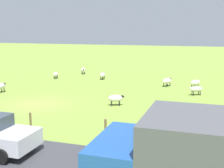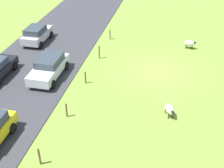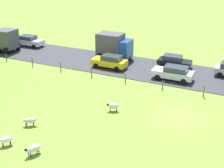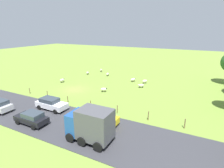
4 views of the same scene
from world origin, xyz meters
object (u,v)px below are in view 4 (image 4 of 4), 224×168
object	(u,v)px
sheep_2	(141,85)
truck_0	(91,124)
car_3	(99,117)
sheep_1	(88,73)
sheep_6	(101,70)
sheep_7	(145,81)
sheep_4	(108,74)
sheep_5	(62,80)
car_2	(51,103)
sheep_3	(104,89)
car_4	(32,118)
sheep_0	(133,79)

from	to	relation	value
sheep_2	truck_0	bearing A→B (deg)	2.85
car_3	sheep_1	bearing A→B (deg)	-142.41
sheep_6	sheep_7	xyz separation A→B (m)	(4.99, 13.42, 0.03)
sheep_4	sheep_5	size ratio (longest dim) A/B	1.10
car_3	sheep_5	bearing A→B (deg)	-125.60
sheep_1	sheep_5	bearing A→B (deg)	-6.01
sheep_2	sheep_4	bearing A→B (deg)	-116.83
sheep_2	car_2	size ratio (longest dim) A/B	0.26
sheep_1	truck_0	bearing A→B (deg)	35.10
sheep_3	car_2	world-z (taller)	car_2
sheep_3	sheep_7	bearing A→B (deg)	149.52
car_3	car_4	xyz separation A→B (m)	(3.66, -7.17, -0.06)
sheep_2	sheep_5	xyz separation A→B (m)	(4.14, -16.04, 0.04)
sheep_3	car_2	distance (m)	10.19
sheep_2	sheep_5	distance (m)	16.57
sheep_2	car_2	bearing A→B (deg)	-28.63
sheep_3	car_2	bearing A→B (deg)	-17.11
sheep_1	sheep_6	size ratio (longest dim) A/B	0.99
sheep_4	truck_0	size ratio (longest dim) A/B	0.28
sheep_0	sheep_1	size ratio (longest dim) A/B	1.22
truck_0	sheep_4	bearing A→B (deg)	-155.34
sheep_6	car_4	world-z (taller)	car_4
sheep_1	sheep_4	distance (m)	5.22
sheep_0	truck_0	bearing A→B (deg)	9.73
sheep_7	truck_0	world-z (taller)	truck_0
car_2	sheep_6	bearing A→B (deg)	-166.86
car_3	sheep_0	bearing A→B (deg)	-171.53
sheep_1	truck_0	distance (m)	28.07
car_4	truck_0	bearing A→B (deg)	92.72
sheep_0	car_2	bearing A→B (deg)	-16.45
sheep_0	sheep_1	distance (m)	12.37
sheep_7	sheep_0	bearing A→B (deg)	-91.34
sheep_6	car_4	distance (m)	28.13
sheep_7	truck_0	distance (m)	22.07
sheep_0	sheep_5	size ratio (longest dim) A/B	1.15
sheep_6	sheep_5	bearing A→B (deg)	-10.98
sheep_0	car_3	distance (m)	18.99
sheep_2	sheep_0	bearing A→B (deg)	-138.26
sheep_4	truck_0	xyz separation A→B (m)	(23.96, 11.00, 1.39)
sheep_2	sheep_5	world-z (taller)	sheep_5
car_4	sheep_3	bearing A→B (deg)	171.93
sheep_1	sheep_3	bearing A→B (deg)	46.47
truck_0	car_3	xyz separation A→B (m)	(-3.27, -0.98, -0.99)
sheep_2	sheep_7	distance (m)	3.13
sheep_3	sheep_5	size ratio (longest dim) A/B	1.02
sheep_3	sheep_6	size ratio (longest dim) A/B	1.08
sheep_6	sheep_7	distance (m)	14.32
sheep_4	sheep_5	world-z (taller)	sheep_5
sheep_3	sheep_7	size ratio (longest dim) A/B	1.09
sheep_0	car_3	bearing A→B (deg)	8.47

